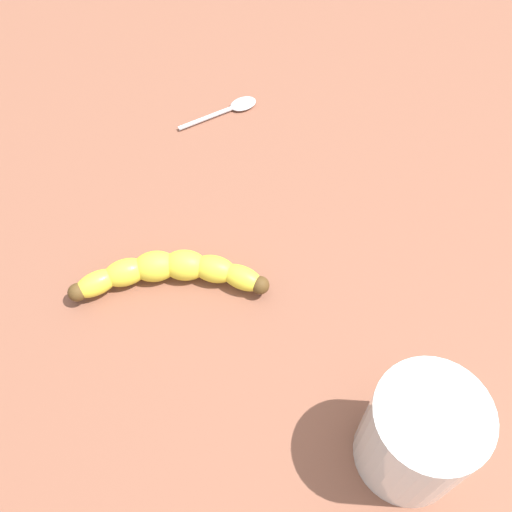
# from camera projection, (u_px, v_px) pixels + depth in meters

# --- Properties ---
(wooden_tabletop) EXTENTS (1.20, 1.20, 0.03)m
(wooden_tabletop) POSITION_uv_depth(u_px,v_px,m) (287.00, 266.00, 0.66)
(wooden_tabletop) COLOR brown
(wooden_tabletop) RESTS_ON ground
(banana) EXTENTS (0.10, 0.19, 0.03)m
(banana) POSITION_uv_depth(u_px,v_px,m) (170.00, 272.00, 0.62)
(banana) COLOR yellow
(banana) RESTS_ON wooden_tabletop
(smoothie_glass) EXTENTS (0.09, 0.09, 0.11)m
(smoothie_glass) POSITION_uv_depth(u_px,v_px,m) (418.00, 436.00, 0.49)
(smoothie_glass) COLOR silver
(smoothie_glass) RESTS_ON wooden_tabletop
(teaspoon) EXTENTS (0.10, 0.08, 0.01)m
(teaspoon) POSITION_uv_depth(u_px,v_px,m) (239.00, 106.00, 0.78)
(teaspoon) COLOR silver
(teaspoon) RESTS_ON wooden_tabletop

